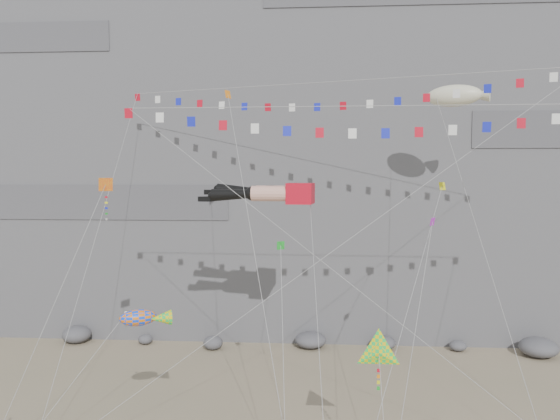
% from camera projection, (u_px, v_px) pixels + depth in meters
% --- Properties ---
extents(cliff, '(80.00, 28.00, 50.00)m').
position_uv_depth(cliff, '(313.00, 76.00, 58.60)').
color(cliff, slate).
rests_on(cliff, ground).
extents(talus_boulders, '(60.00, 3.00, 1.20)m').
position_uv_depth(talus_boulders, '(311.00, 341.00, 45.24)').
color(talus_boulders, '#58585D').
rests_on(talus_boulders, ground).
extents(legs_kite, '(8.08, 16.25, 19.75)m').
position_uv_depth(legs_kite, '(269.00, 193.00, 33.80)').
color(legs_kite, red).
rests_on(legs_kite, ground).
extents(flag_banner_upper, '(30.03, 18.15, 28.76)m').
position_uv_depth(flag_banner_upper, '(330.00, 82.00, 37.35)').
color(flag_banner_upper, red).
rests_on(flag_banner_upper, ground).
extents(flag_banner_lower, '(26.65, 4.67, 21.30)m').
position_uv_depth(flag_banner_lower, '(369.00, 106.00, 29.41)').
color(flag_banner_lower, red).
rests_on(flag_banner_lower, ground).
extents(harlequin_kite, '(4.81, 7.04, 15.59)m').
position_uv_depth(harlequin_kite, '(105.00, 186.00, 30.48)').
color(harlequin_kite, red).
rests_on(harlequin_kite, ground).
extents(fish_windsock, '(7.51, 4.25, 9.58)m').
position_uv_depth(fish_windsock, '(138.00, 318.00, 27.90)').
color(fish_windsock, orange).
rests_on(fish_windsock, ground).
extents(delta_kite, '(2.23, 4.60, 7.99)m').
position_uv_depth(delta_kite, '(379.00, 353.00, 24.79)').
color(delta_kite, yellow).
rests_on(delta_kite, ground).
extents(blimp_windsock, '(4.64, 13.84, 23.31)m').
position_uv_depth(blimp_windsock, '(454.00, 96.00, 37.46)').
color(blimp_windsock, beige).
rests_on(blimp_windsock, ground).
extents(small_kite_a, '(5.56, 13.12, 23.58)m').
position_uv_depth(small_kite_a, '(229.00, 101.00, 34.27)').
color(small_kite_a, orange).
rests_on(small_kite_a, ground).
extents(small_kite_b, '(4.35, 10.45, 15.67)m').
position_uv_depth(small_kite_b, '(432.00, 226.00, 31.14)').
color(small_kite_b, purple).
rests_on(small_kite_b, ground).
extents(small_kite_c, '(1.43, 9.34, 13.66)m').
position_uv_depth(small_kite_c, '(281.00, 250.00, 29.57)').
color(small_kite_c, '#189C24').
rests_on(small_kite_c, ground).
extents(small_kite_d, '(7.37, 14.86, 20.79)m').
position_uv_depth(small_kite_d, '(441.00, 191.00, 33.65)').
color(small_kite_d, yellow).
rests_on(small_kite_d, ground).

